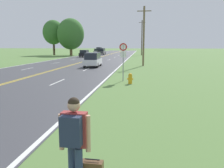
{
  "coord_description": "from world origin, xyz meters",
  "views": [
    {
      "loc": [
        9.52,
        0.04,
        2.67
      ],
      "look_at": [
        8.11,
        11.11,
        0.84
      ],
      "focal_mm": 38.0,
      "sensor_mm": 36.0,
      "label": 1
    }
  ],
  "objects": [
    {
      "name": "car_dark_grey_van_mid_near",
      "position": [
        -2.02,
        67.37,
        0.94
      ],
      "size": [
        1.87,
        4.1,
        1.82
      ],
      "rotation": [
        0.0,
        0.0,
        1.55
      ],
      "color": "black",
      "rests_on": "ground"
    },
    {
      "name": "traffic_sign",
      "position": [
        8.11,
        17.69,
        2.15
      ],
      "size": [
        0.6,
        0.1,
        2.84
      ],
      "color": "gray",
      "rests_on": "ground"
    },
    {
      "name": "tree_left_verge",
      "position": [
        -14.29,
        62.49,
        6.08
      ],
      "size": [
        5.62,
        5.62,
        9.33
      ],
      "color": "#473828",
      "rests_on": "ground"
    },
    {
      "name": "car_champagne_suv_receding",
      "position": [
        -5.72,
        83.85,
        1.02
      ],
      "size": [
        1.73,
        4.18,
        1.95
      ],
      "rotation": [
        0.0,
        0.0,
        1.57
      ],
      "color": "black",
      "rests_on": "ground"
    },
    {
      "name": "utility_pole_midground",
      "position": [
        9.65,
        31.24,
        3.92
      ],
      "size": [
        1.8,
        0.24,
        7.53
      ],
      "color": "brown",
      "rests_on": "ground"
    },
    {
      "name": "hitchhiker_person",
      "position": [
        8.33,
        3.97,
        1.08
      ],
      "size": [
        0.6,
        0.44,
        1.76
      ],
      "rotation": [
        0.0,
        0.0,
        1.53
      ],
      "color": "navy",
      "rests_on": "ground"
    },
    {
      "name": "utility_pole_far",
      "position": [
        9.32,
        64.72,
        4.76
      ],
      "size": [
        1.8,
        0.24,
        9.2
      ],
      "color": "brown",
      "rests_on": "ground"
    },
    {
      "name": "tree_behind_sign",
      "position": [
        -8.98,
        60.7,
        5.51
      ],
      "size": [
        6.93,
        6.93,
        9.51
      ],
      "color": "brown",
      "rests_on": "ground"
    },
    {
      "name": "car_silver_hatchback_mid_far",
      "position": [
        -4.18,
        72.6,
        0.86
      ],
      "size": [
        1.8,
        4.14,
        1.61
      ],
      "rotation": [
        0.0,
        0.0,
        1.55
      ],
      "color": "black",
      "rests_on": "ground"
    },
    {
      "name": "car_black_hatchback_approaching",
      "position": [
        -3.65,
        53.38,
        0.85
      ],
      "size": [
        1.89,
        4.29,
        1.59
      ],
      "rotation": [
        0.0,
        0.0,
        1.61
      ],
      "color": "black",
      "rests_on": "ground"
    },
    {
      "name": "car_white_van_nearest",
      "position": [
        3.43,
        29.02,
        0.91
      ],
      "size": [
        1.85,
        4.36,
        1.75
      ],
      "rotation": [
        0.0,
        0.0,
        -1.54
      ],
      "color": "black",
      "rests_on": "ground"
    },
    {
      "name": "fire_hydrant",
      "position": [
        8.72,
        16.44,
        0.38
      ],
      "size": [
        0.44,
        0.28,
        0.75
      ],
      "color": "gold",
      "rests_on": "ground"
    }
  ]
}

